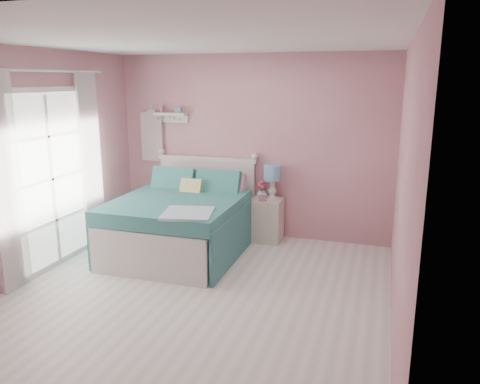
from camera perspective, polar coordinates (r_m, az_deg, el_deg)
The scene contains 13 objects.
floor at distance 5.06m, azimuth -5.90°, elevation -12.81°, with size 4.50×4.50×0.00m, color silver.
room_shell at distance 4.59m, azimuth -6.37°, elevation 5.21°, with size 4.50×4.50×4.50m.
bed at distance 6.25m, azimuth -7.09°, elevation -3.75°, with size 1.55×1.97×1.14m.
nightstand at distance 6.65m, azimuth 3.27°, elevation -3.38°, with size 0.42×0.42×0.61m.
table_lamp at distance 6.53m, azimuth 3.96°, elevation 2.07°, with size 0.24×0.24×0.48m.
vase at distance 6.59m, azimuth 2.68°, elevation -0.11°, with size 0.14×0.14×0.15m, color silver.
teacup at distance 6.44m, azimuth 2.78°, elevation -0.77°, with size 0.10×0.10×0.08m, color #BE7F87.
roses at distance 6.56m, azimuth 2.66°, elevation 0.86°, with size 0.14×0.11×0.12m.
wall_shelf at distance 7.06m, azimuth -8.41°, elevation 9.28°, with size 0.50×0.15×0.25m.
hanging_dress at distance 7.23m, azimuth -10.69°, elevation 6.63°, with size 0.34×0.03×0.72m, color white.
french_door at distance 6.05m, azimuth -22.02°, elevation 1.42°, with size 0.04×1.32×2.16m.
curtain_near at distance 5.45m, azimuth -26.60°, elevation 0.86°, with size 0.04×0.40×2.32m, color white.
curtain_far at distance 6.58m, azimuth -17.70°, elevation 3.62°, with size 0.04×0.40×2.32m, color white.
Camera 1 is at (1.84, -4.15, 2.24)m, focal length 35.00 mm.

